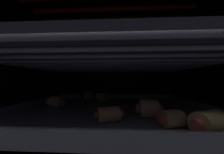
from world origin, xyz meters
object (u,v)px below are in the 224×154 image
Objects in this scene: pig_in_blanket_lower_6 at (208,122)px; pig_in_blanket_upper_2 at (153,62)px; pig_in_blanket_lower_1 at (109,114)px; pig_in_blanket_lower_3 at (149,105)px; pig_in_blanket_upper_1 at (67,55)px; oven_rack_upper at (112,65)px; pig_in_blanket_upper_3 at (178,56)px; pig_in_blanket_lower_4 at (102,97)px; pig_in_blanket_upper_4 at (223,34)px; baking_tray_lower at (112,109)px; pig_in_blanket_lower_5 at (172,118)px; heating_element at (112,9)px; pig_in_blanket_lower_0 at (87,95)px; pig_in_blanket_lower_2 at (55,102)px; baking_tray_upper at (112,61)px; oven_rack_lower at (112,112)px; pig_in_blanket_upper_0 at (151,57)px; pig_in_blanket_lower_7 at (148,109)px; pig_in_blanket_upper_5 at (90,53)px.

pig_in_blanket_lower_6 is 29.88cm from pig_in_blanket_upper_2.
pig_in_blanket_lower_3 is at bearing 41.35° from pig_in_blanket_lower_1.
oven_rack_upper is at bearing -0.30° from pig_in_blanket_upper_1.
pig_in_blanket_upper_3 is (17.51, 2.11, 2.38)cm from oven_rack_upper.
pig_in_blanket_upper_4 is (20.35, -22.65, 12.21)cm from pig_in_blanket_lower_4.
pig_in_blanket_lower_5 is (9.63, -12.09, 1.52)cm from baking_tray_lower.
heating_element is 30.78cm from pig_in_blanket_lower_6.
baking_tray_lower is 8.40× the size of pig_in_blanket_upper_2.
pig_in_blanket_lower_0 reaches higher than pig_in_blanket_lower_2.
pig_in_blanket_upper_2 is (5.63, 16.25, 12.01)cm from pig_in_blanket_lower_3.
pig_in_blanket_upper_3 is at bearing 6.88° from baking_tray_upper.
oven_rack_lower is 10.78cm from pig_in_blanket_lower_4.
pig_in_blanket_upper_2 is (14.23, 13.40, 1.59)cm from baking_tray_upper.
heating_element is at bearing 1.64° from pig_in_blanket_lower_2.
heating_element is 7.98× the size of pig_in_blanket_upper_1.
pig_in_blanket_upper_0 is (20.57, -10.29, 11.98)cm from pig_in_blanket_lower_0.
pig_in_blanket_lower_4 reaches higher than pig_in_blanket_lower_1.
heating_element is at bearing 128.53° from pig_in_blanket_lower_5.
pig_in_blanket_upper_4 is (2.39, -26.24, 0.17)cm from pig_in_blanket_upper_2.
pig_in_blanket_lower_6 is at bearing -45.46° from pig_in_blanket_lower_7.
heating_element is 16.67cm from pig_in_blanket_upper_1.
pig_in_blanket_lower_1 reaches higher than oven_rack_lower.
pig_in_blanket_lower_4 is at bearing 160.08° from pig_in_blanket_upper_3.
pig_in_blanket_lower_2 is 0.95× the size of pig_in_blanket_upper_4.
oven_rack_upper is 8.34× the size of pig_in_blanket_upper_3.
pig_in_blanket_upper_3 is (17.51, 2.11, 14.41)cm from oven_rack_lower.
pig_in_blanket_lower_2 is 31.10cm from pig_in_blanket_lower_6.
pig_in_blanket_upper_2 is 1.19× the size of pig_in_blanket_upper_5.
pig_in_blanket_upper_0 is at bearing 51.84° from pig_in_blanket_lower_1.
baking_tray_upper is 7.46× the size of pig_in_blanket_upper_3.
pig_in_blanket_upper_5 reaches higher than pig_in_blanket_lower_1.
oven_rack_lower is 9.98× the size of pig_in_blanket_lower_3.
oven_rack_upper is (9.89, -13.42, 9.41)cm from pig_in_blanket_lower_0.
pig_in_blanket_lower_2 reaches higher than baking_tray_lower.
pig_in_blanket_lower_2 is 1.21× the size of pig_in_blanket_upper_5.
baking_tray_upper is 10.02× the size of pig_in_blanket_upper_5.
pig_in_blanket_upper_2 reaches higher than pig_in_blanket_lower_5.
pig_in_blanket_upper_0 reaches higher than pig_in_blanket_lower_2.
pig_in_blanket_upper_2 is 24.94cm from pig_in_blanket_upper_5.
pig_in_blanket_upper_3 is at bearing 6.88° from oven_rack_lower.
baking_tray_lower is at bearing 0.00° from oven_rack_upper.
pig_in_blanket_lower_5 is at bearing 154.07° from pig_in_blanket_lower_6.
baking_tray_lower is at bearing 142.32° from pig_in_blanket_upper_4.
pig_in_blanket_upper_0 is at bearing 86.06° from pig_in_blanket_lower_5.
pig_in_blanket_lower_5 is 0.09× the size of oven_rack_upper.
pig_in_blanket_lower_6 is 1.30× the size of pig_in_blanket_upper_5.
pig_in_blanket_lower_2 is at bearing -178.36° from baking_tray_lower.
pig_in_blanket_upper_0 reaches higher than pig_in_blanket_lower_3.
pig_in_blanket_upper_0 is at bearing 16.31° from oven_rack_lower.
pig_in_blanket_lower_6 reaches higher than pig_in_blanket_lower_1.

